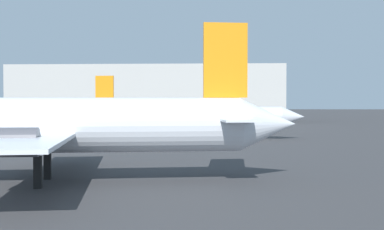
% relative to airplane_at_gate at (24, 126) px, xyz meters
% --- Properties ---
extents(airplane_at_gate, '(38.82, 26.10, 11.21)m').
position_rel_airplane_at_gate_xyz_m(airplane_at_gate, '(0.00, 0.00, 0.00)').
color(airplane_at_gate, silver).
rests_on(airplane_at_gate, ground_plane).
extents(airplane_distant, '(33.84, 27.29, 9.37)m').
position_rel_airplane_at_gate_xyz_m(airplane_distant, '(8.03, 42.21, -0.70)').
color(airplane_distant, silver).
rests_on(airplane_distant, ground_plane).
extents(terminal_building, '(70.24, 26.58, 14.57)m').
position_rel_airplane_at_gate_xyz_m(terminal_building, '(-6.35, 106.20, 3.30)').
color(terminal_building, '#B7B7B2').
rests_on(terminal_building, ground_plane).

